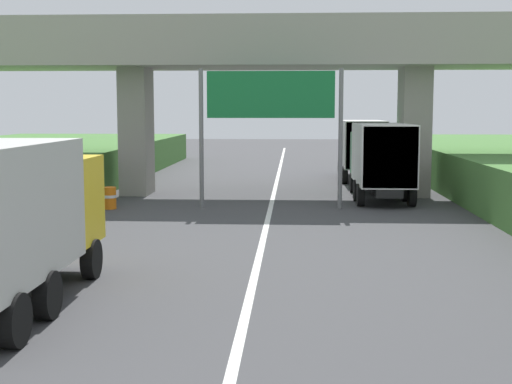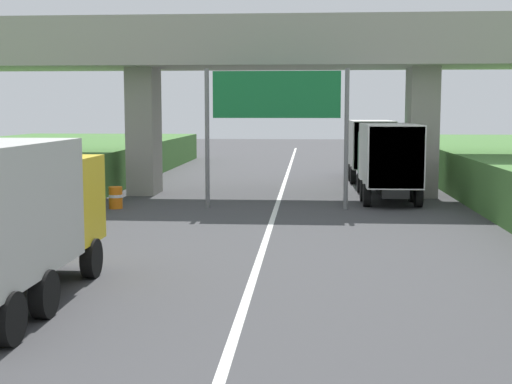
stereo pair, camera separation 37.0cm
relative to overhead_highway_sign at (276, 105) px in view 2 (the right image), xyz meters
name	(u,v)px [view 2 (the right image)]	position (x,y,z in m)	size (l,w,h in m)	color
lane_centre_stripe	(273,217)	(0.00, -2.41, -4.26)	(0.20, 97.61, 0.01)	white
overpass_bridge	(281,63)	(0.00, 4.79, 1.99)	(40.00, 4.80, 8.22)	#9E998E
overhead_highway_sign	(276,105)	(0.00, 0.00, 0.00)	(5.88, 0.18, 5.72)	slate
truck_blue	(370,147)	(4.84, 12.41, -2.33)	(2.44, 7.30, 3.44)	black
truck_green	(387,157)	(4.85, 3.12, -2.33)	(2.44, 7.30, 3.44)	black
truck_yellow	(1,216)	(-4.90, -15.37, -2.33)	(2.44, 7.30, 3.44)	black
construction_barrel_3	(27,240)	(-6.48, -10.22, -3.80)	(0.57, 0.57, 0.90)	orange
construction_barrel_4	(77,215)	(-6.64, -5.36, -3.80)	(0.57, 0.57, 0.90)	orange
construction_barrel_5	(116,197)	(-6.61, -0.51, -3.80)	(0.57, 0.57, 0.90)	orange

